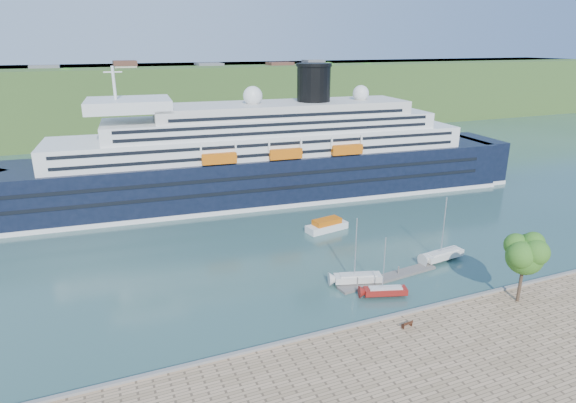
# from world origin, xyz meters

# --- Properties ---
(ground) EXTENTS (400.00, 400.00, 0.00)m
(ground) POSITION_xyz_m (0.00, 0.00, 0.00)
(ground) COLOR #294948
(ground) RESTS_ON ground
(far_hillside) EXTENTS (400.00, 50.00, 24.00)m
(far_hillside) POSITION_xyz_m (0.00, 145.00, 12.00)
(far_hillside) COLOR #3A5C25
(far_hillside) RESTS_ON ground
(quay_coping) EXTENTS (220.00, 0.50, 0.30)m
(quay_coping) POSITION_xyz_m (0.00, -0.20, 1.15)
(quay_coping) COLOR slate
(quay_coping) RESTS_ON promenade
(cruise_ship) EXTENTS (126.12, 28.44, 28.08)m
(cruise_ship) POSITION_xyz_m (-2.00, 52.85, 14.04)
(cruise_ship) COLOR black
(cruise_ship) RESTS_ON ground
(park_bench) EXTENTS (1.46, 0.72, 0.90)m
(park_bench) POSITION_xyz_m (-2.36, -2.65, 1.45)
(park_bench) COLOR #482514
(park_bench) RESTS_ON promenade
(promenade_tree) EXTENTS (6.01, 6.01, 9.96)m
(promenade_tree) POSITION_xyz_m (14.12, -3.03, 5.98)
(promenade_tree) COLOR #255C18
(promenade_tree) RESTS_ON promenade
(floating_pontoon) EXTENTS (16.51, 3.74, 0.36)m
(floating_pontoon) POSITION_xyz_m (3.56, 9.93, 0.18)
(floating_pontoon) COLOR slate
(floating_pontoon) RESTS_ON ground
(sailboat_white_near) EXTENTS (7.51, 3.99, 9.35)m
(sailboat_white_near) POSITION_xyz_m (-1.36, 10.14, 4.67)
(sailboat_white_near) COLOR silver
(sailboat_white_near) RESTS_ON ground
(sailboat_red) EXTENTS (6.50, 3.56, 8.10)m
(sailboat_red) POSITION_xyz_m (0.27, 5.73, 4.05)
(sailboat_red) COLOR maroon
(sailboat_red) RESTS_ON ground
(sailboat_white_far) EXTENTS (7.87, 3.00, 9.91)m
(sailboat_white_far) POSITION_xyz_m (14.63, 11.75, 4.95)
(sailboat_white_far) COLOR silver
(sailboat_white_far) RESTS_ON ground
(tender_launch) EXTENTS (8.17, 4.02, 2.16)m
(tender_launch) POSITION_xyz_m (3.79, 29.88, 1.08)
(tender_launch) COLOR #D15E0C
(tender_launch) RESTS_ON ground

